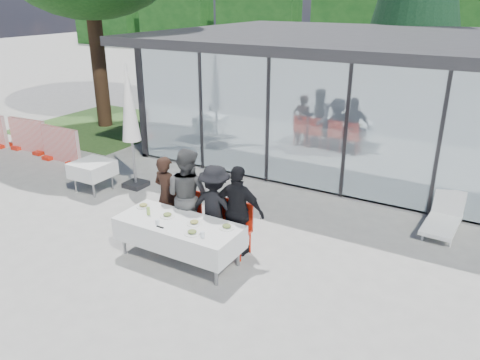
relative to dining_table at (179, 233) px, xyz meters
name	(u,v)px	position (x,y,z in m)	size (l,w,h in m)	color
ground	(209,266)	(0.57, 0.06, -0.54)	(90.00, 90.00, 0.00)	gray
pavilion	(429,83)	(2.58, 8.23, 1.61)	(14.80, 8.80, 3.44)	gray
treeline	(418,31)	(-1.43, 28.06, 1.66)	(62.50, 2.00, 4.40)	#123812
dining_table	(179,233)	(0.00, 0.00, 0.00)	(2.26, 0.96, 0.75)	silver
diner_a	(167,195)	(-0.83, 0.72, 0.26)	(0.58, 0.58, 1.60)	black
diner_chair_a	(168,207)	(-0.83, 0.75, 0.00)	(0.44, 0.44, 0.97)	red
diner_b	(187,195)	(-0.32, 0.72, 0.38)	(0.89, 0.89, 1.83)	#494949
diner_chair_b	(189,213)	(-0.32, 0.75, 0.00)	(0.44, 0.44, 0.97)	red
diner_c	(215,207)	(0.30, 0.72, 0.27)	(1.05, 1.05, 1.62)	black
diner_chair_c	(216,220)	(0.30, 0.75, 0.00)	(0.44, 0.44, 0.97)	red
diner_d	(238,211)	(0.79, 0.72, 0.31)	(0.99, 0.99, 1.69)	black
diner_chair_d	(239,226)	(0.79, 0.75, 0.00)	(0.44, 0.44, 0.97)	red
plate_a	(143,206)	(-0.94, 0.18, 0.24)	(0.27, 0.27, 0.07)	silver
plate_b	(167,215)	(-0.30, 0.08, 0.24)	(0.27, 0.27, 0.07)	silver
plate_c	(194,223)	(0.29, 0.08, 0.24)	(0.27, 0.27, 0.07)	silver
plate_d	(227,227)	(0.85, 0.23, 0.24)	(0.27, 0.27, 0.07)	silver
plate_extra	(192,232)	(0.46, -0.23, 0.24)	(0.27, 0.27, 0.07)	silver
juice_bottle	(148,211)	(-0.64, -0.03, 0.28)	(0.06, 0.06, 0.14)	#8CB44B
drinking_glasses	(179,228)	(0.22, -0.26, 0.26)	(0.98, 0.10, 0.10)	silver
folded_eyeglasses	(160,227)	(-0.14, -0.32, 0.22)	(0.14, 0.03, 0.01)	black
spare_table_left	(92,169)	(-3.71, 1.51, 0.02)	(0.86, 0.86, 0.74)	silver
market_umbrella	(129,110)	(-3.02, 2.21, 1.39)	(0.50, 0.50, 3.00)	black
lounger	(444,217)	(3.90, 3.62, -0.28)	(0.67, 1.36, 0.72)	white
grass_patch	(106,125)	(-7.93, 6.06, -0.53)	(5.00, 5.00, 0.02)	#385926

